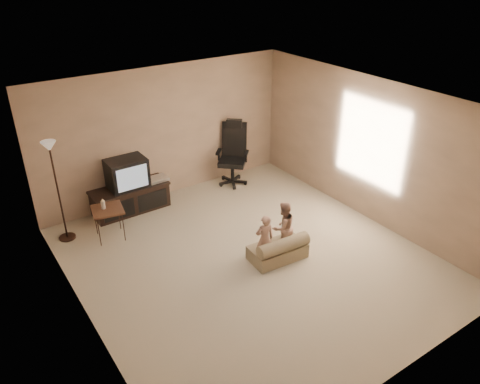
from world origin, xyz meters
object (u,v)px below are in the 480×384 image
Objects in this scene: office_chair at (233,161)px; side_table at (107,210)px; tv_stand at (130,190)px; floor_lamp at (54,170)px; toddler_left at (265,239)px; toddler_right at (283,227)px; child_sofa at (279,250)px.

office_chair is 1.77× the size of side_table.
tv_stand is 1.54m from floor_lamp.
toddler_right is (0.43, 0.09, 0.02)m from toddler_left.
child_sofa is (-0.92, -2.66, -0.29)m from office_chair.
side_table is 0.42× the size of floor_lamp.
toddler_left reaches higher than side_table.
side_table is (-2.86, -0.57, 0.06)m from office_chair.
tv_stand reaches higher than side_table.
office_chair is 2.83m from child_sofa.
floor_lamp is (-3.47, -0.19, 0.80)m from office_chair.
child_sofa is at bearing 39.33° from toddler_right.
toddler_right is at bearing -60.13° from tv_stand.
floor_lamp is at bearing 148.03° from side_table.
side_table is 2.87m from child_sofa.
tv_stand is 2.97m from toddler_right.
tv_stand is 1.10× the size of office_chair.
toddler_left is (1.06, -2.65, -0.02)m from tv_stand.
side_table is at bearing 137.11° from child_sofa.
toddler_right is (2.15, -1.91, -0.10)m from side_table.
side_table reaches higher than child_sofa.
toddler_right reaches higher than side_table.
office_chair is at bearing 75.21° from child_sofa.
toddler_right is (0.21, 0.18, 0.25)m from child_sofa.
child_sofa is 0.33m from toddler_left.
side_table is (-0.65, -0.65, 0.10)m from tv_stand.
toddler_right reaches higher than toddler_left.
side_table is at bearing -42.27° from toddler_right.
child_sofa is 1.11× the size of toddler_left.
side_table is 0.86× the size of toddler_right.
office_chair is 3.56m from floor_lamp.
office_chair is at bearing -106.48° from toddler_right.
child_sofa is at bearing -65.23° from tv_stand.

